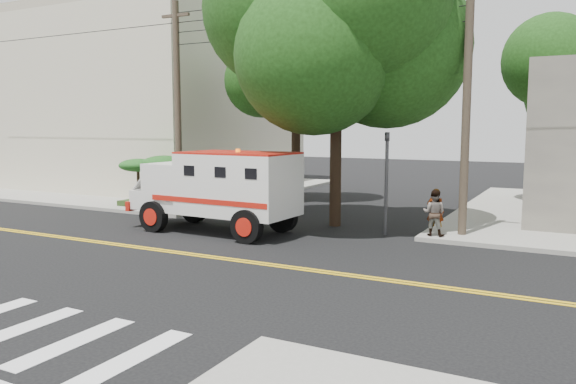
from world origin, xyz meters
The scene contains 14 objects.
ground centered at (0.00, 0.00, 0.00)m, with size 100.00×100.00×0.00m, color black.
sidewalk_nw centered at (-13.50, 13.50, 0.07)m, with size 17.00×17.00×0.15m, color gray.
building_left centered at (-15.50, 15.00, 5.15)m, with size 16.00×14.00×10.00m, color beige.
utility_pole_left centered at (-5.60, 6.00, 4.50)m, with size 0.28×0.28×9.00m, color #382D23.
utility_pole_right centered at (6.30, 6.20, 4.50)m, with size 0.28×0.28×9.00m, color #382D23.
tree_main centered at (1.94, 6.21, 7.20)m, with size 6.08×5.70×9.85m.
tree_left centered at (-2.68, 11.79, 5.73)m, with size 4.48×4.20×7.70m.
tree_right centered at (8.84, 15.77, 6.09)m, with size 4.80×4.50×8.20m.
traffic_signal centered at (3.80, 5.60, 2.23)m, with size 0.15×0.18×3.60m.
accessibility_sign centered at (-6.20, 6.17, 1.37)m, with size 0.45×0.10×2.02m.
palm_planter centered at (-7.44, 6.62, 1.65)m, with size 3.52×2.63×2.36m.
armored_truck centered at (-1.66, 3.35, 1.66)m, with size 6.48×2.81×2.91m.
pedestrian_a centered at (5.50, 5.68, 0.94)m, with size 0.57×0.38×1.57m, color gray.
pedestrian_b centered at (5.50, 5.50, 0.92)m, with size 0.75×0.59×1.55m, color gray.
Camera 1 is at (9.82, -13.14, 3.81)m, focal length 35.00 mm.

